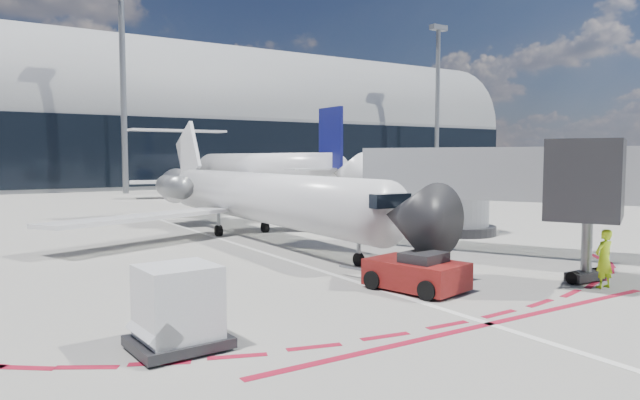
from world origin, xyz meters
TOP-DOWN VIEW (x-y plane):
  - ground at (0.00, 0.00)m, footprint 260.00×260.00m
  - apron_centerline at (0.00, 2.00)m, footprint 0.25×40.00m
  - apron_stop_bar at (0.00, -11.50)m, footprint 14.00×0.25m
  - terminal_building at (0.00, 64.97)m, footprint 150.00×24.15m
  - jet_bridge at (9.79, -3.01)m, footprint 10.03×15.20m
  - light_mast_centre at (5.00, 48.00)m, footprint 0.70×0.70m
  - light_mast_east at (55.00, 48.00)m, footprint 0.70×0.70m
  - regional_jet at (1.76, 6.48)m, footprint 21.84×26.93m
  - pushback_tug at (0.98, -7.59)m, footprint 2.67×4.99m
  - ramp_worker at (6.42, -10.68)m, footprint 0.75×0.53m
  - uld_container at (-7.46, -9.10)m, footprint 2.17×1.89m
  - safety_cone_left at (-7.53, -8.12)m, footprint 0.33×0.33m
  - bg_airliner_1 at (17.56, 37.41)m, footprint 34.27×36.28m

SIDE VIEW (x-z plane):
  - ground at x=0.00m, z-range 0.00..0.00m
  - apron_centerline at x=0.00m, z-range 0.00..0.01m
  - apron_stop_bar at x=0.00m, z-range 0.00..0.01m
  - safety_cone_left at x=-7.53m, z-range 0.00..0.46m
  - pushback_tug at x=0.98m, z-range -0.07..1.20m
  - uld_container at x=-7.46m, z-range -0.01..1.91m
  - ramp_worker at x=6.42m, z-range 0.00..1.96m
  - regional_jet at x=1.76m, z-range -1.12..5.62m
  - jet_bridge at x=9.79m, z-range 0.56..5.46m
  - bg_airliner_1 at x=17.56m, z-range 0.00..11.09m
  - terminal_building at x=0.00m, z-range -3.48..20.52m
  - light_mast_centre at x=5.00m, z-range 0.00..25.00m
  - light_mast_east at x=55.00m, z-range 0.00..25.00m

